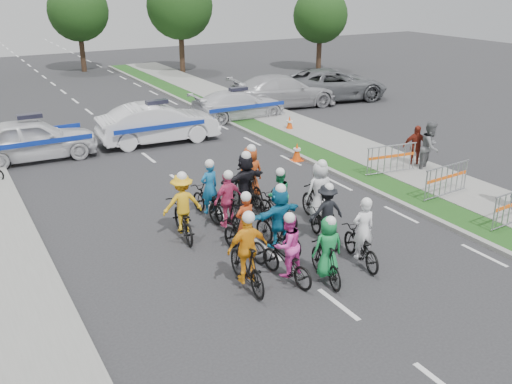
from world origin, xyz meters
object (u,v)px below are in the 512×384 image
rider_8 (278,203)px  spectator_1 (430,147)px  rider_4 (326,219)px  rider_11 (245,187)px  rider_1 (327,256)px  rider_12 (209,198)px  rider_3 (247,259)px  barrier_2 (391,160)px  spectator_2 (415,147)px  rider_9 (228,208)px  civilian_suv (332,85)px  cone_1 (290,124)px  civilian_sedan (283,91)px  tree_1 (180,6)px  tree_4 (78,11)px  rider_10 (182,212)px  rider_6 (245,235)px  rider_7 (319,198)px  rider_0 (361,242)px  rider_2 (287,255)px  police_car_0 (33,139)px  tree_2 (320,16)px  barrier_1 (446,182)px  rider_13 (250,180)px  police_car_2 (239,105)px  rider_5 (279,223)px  cone_0 (297,152)px

rider_8 → spectator_1: bearing=-177.6°
rider_4 → rider_11: rider_11 is taller
rider_1 → rider_12: bearing=-69.7°
rider_3 → rider_12: (0.97, 4.03, -0.14)m
rider_4 → rider_8: rider_8 is taller
barrier_2 → spectator_2: bearing=10.0°
rider_9 → rider_12: 1.11m
civilian_suv → cone_1: (-5.72, -4.52, -0.52)m
civilian_sedan → civilian_suv: civilian_suv is taller
rider_8 → tree_1: (7.92, 25.77, 3.89)m
rider_4 → tree_4: tree_4 is taller
rider_10 → barrier_2: size_ratio=0.97×
rider_6 → tree_4: bearing=-105.8°
rider_8 → rider_7: bearing=149.0°
rider_0 → civilian_suv: 19.37m
rider_1 → rider_2: bearing=-20.0°
rider_11 → rider_7: bearing=120.8°
civilian_sedan → spectator_1: size_ratio=3.16×
tree_4 → police_car_0: bearing=-108.8°
rider_6 → police_car_0: rider_6 is taller
rider_2 → rider_8: 3.18m
rider_1 → tree_1: bearing=-95.4°
rider_9 → civilian_sedan: rider_9 is taller
rider_0 → rider_9: size_ratio=1.01×
tree_2 → rider_10: bearing=-132.7°
rider_7 → barrier_1: rider_7 is taller
rider_7 → rider_1: bearing=62.4°
rider_10 → civilian_suv: bearing=-130.3°
rider_8 → civilian_suv: size_ratio=0.28×
rider_13 → police_car_2: size_ratio=0.40×
barrier_1 → barrier_2: bearing=90.0°
rider_9 → tree_4: size_ratio=0.29×
rider_4 → rider_10: rider_10 is taller
rider_10 → police_car_2: rider_10 is taller
barrier_2 → police_car_0: bearing=142.3°
rider_8 → police_car_0: 10.91m
rider_2 → barrier_2: 8.36m
police_car_0 → barrier_1: bearing=-132.1°
rider_7 → civilian_sedan: rider_7 is taller
rider_2 → civilian_suv: 20.43m
rider_2 → tree_4: size_ratio=0.28×
rider_3 → spectator_1: size_ratio=1.05×
rider_9 → rider_11: size_ratio=0.93×
rider_0 → rider_5: rider_5 is taller
police_car_2 → cone_0: (-1.25, -7.05, -0.34)m
spectator_2 → civilian_suv: bearing=96.3°
rider_9 → civilian_sedan: (9.68, 12.51, 0.14)m
rider_10 → cone_0: bearing=-138.8°
rider_1 → barrier_1: rider_1 is taller
barrier_1 → tree_2: size_ratio=0.35×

